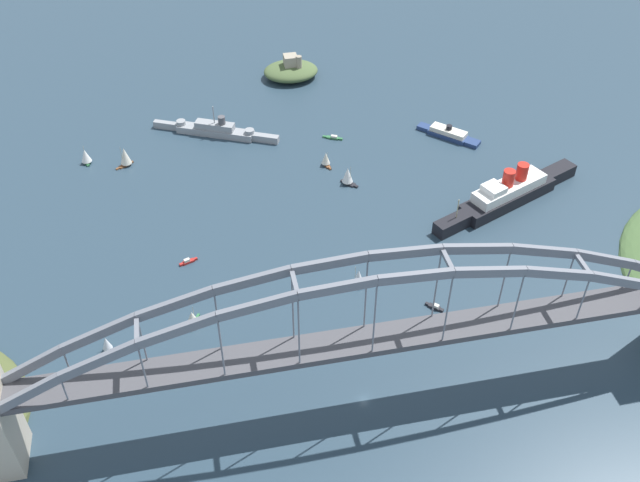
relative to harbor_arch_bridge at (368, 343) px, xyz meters
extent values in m
plane|color=#283D4C|center=(0.00, 0.00, -30.44)|extent=(1400.00, 1400.00, 0.00)
cube|color=#47474C|center=(0.00, 0.00, 1.11)|extent=(230.98, 12.08, 2.40)
cube|color=slate|center=(-107.25, -5.43, 7.04)|extent=(25.26, 1.80, 14.71)
cube|color=slate|center=(-83.42, -5.43, 17.57)|extent=(24.99, 1.80, 12.20)
cube|color=slate|center=(-59.58, -5.43, 25.47)|extent=(24.69, 1.80, 9.67)
cube|color=slate|center=(-35.75, -5.43, 30.73)|extent=(24.36, 1.80, 7.11)
cube|color=slate|center=(-11.92, -5.43, 33.36)|extent=(24.01, 1.80, 4.51)
cube|color=slate|center=(11.92, -5.43, 33.36)|extent=(24.01, 1.80, 4.51)
cube|color=slate|center=(35.75, -5.43, 30.73)|extent=(24.36, 1.80, 7.11)
cube|color=slate|center=(59.58, -5.43, 25.47)|extent=(24.69, 1.80, 9.67)
cube|color=slate|center=(83.42, -5.43, 17.57)|extent=(24.99, 1.80, 12.20)
cube|color=slate|center=(-107.25, 5.43, 7.04)|extent=(25.26, 1.80, 14.71)
cube|color=slate|center=(-83.42, 5.43, 17.57)|extent=(24.99, 1.80, 12.20)
cube|color=slate|center=(-59.58, 5.43, 25.47)|extent=(24.69, 1.80, 9.67)
cube|color=slate|center=(-35.75, 5.43, 30.73)|extent=(24.36, 1.80, 7.11)
cube|color=slate|center=(-11.92, 5.43, 33.36)|extent=(24.01, 1.80, 4.51)
cube|color=slate|center=(11.92, 5.43, 33.36)|extent=(24.01, 1.80, 4.51)
cube|color=slate|center=(35.75, 5.43, 30.73)|extent=(24.36, 1.80, 7.11)
cube|color=slate|center=(59.58, 5.43, 25.47)|extent=(24.69, 1.80, 9.67)
cube|color=slate|center=(83.42, 5.43, 17.57)|extent=(24.99, 1.80, 12.20)
cube|color=slate|center=(-71.50, 0.00, 22.18)|extent=(1.40, 10.87, 1.40)
cube|color=slate|center=(-23.83, 0.00, 32.71)|extent=(1.40, 10.87, 1.40)
cube|color=slate|center=(23.83, 0.00, 32.71)|extent=(1.40, 10.87, 1.40)
cube|color=slate|center=(71.50, 0.00, 22.18)|extent=(1.40, 10.87, 1.40)
cylinder|color=slate|center=(-95.34, -5.43, 7.64)|extent=(0.56, 0.56, 10.65)
cylinder|color=slate|center=(-95.34, 5.43, 7.64)|extent=(0.56, 0.56, 10.65)
cylinder|color=slate|center=(-71.50, -5.43, 12.24)|extent=(0.56, 0.56, 19.86)
cylinder|color=slate|center=(-71.50, 5.43, 12.24)|extent=(0.56, 0.56, 19.86)
cylinder|color=slate|center=(-47.67, -5.43, 15.54)|extent=(0.56, 0.56, 26.44)
cylinder|color=slate|center=(-47.67, 5.43, 15.54)|extent=(0.56, 0.56, 26.44)
cylinder|color=slate|center=(-23.83, -5.43, 17.51)|extent=(0.56, 0.56, 30.39)
cylinder|color=slate|center=(-23.83, 5.43, 17.51)|extent=(0.56, 0.56, 30.39)
cylinder|color=slate|center=(0.00, -5.43, 18.17)|extent=(0.56, 0.56, 31.71)
cylinder|color=slate|center=(0.00, 5.43, 18.17)|extent=(0.56, 0.56, 31.71)
cylinder|color=slate|center=(23.83, -5.43, 17.51)|extent=(0.56, 0.56, 30.39)
cylinder|color=slate|center=(23.83, 5.43, 17.51)|extent=(0.56, 0.56, 30.39)
cylinder|color=slate|center=(47.67, -5.43, 15.54)|extent=(0.56, 0.56, 26.44)
cylinder|color=slate|center=(47.67, 5.43, 15.54)|extent=(0.56, 0.56, 26.44)
cylinder|color=slate|center=(71.50, -5.43, 12.24)|extent=(0.56, 0.56, 19.86)
cylinder|color=slate|center=(71.50, 5.43, 12.24)|extent=(0.56, 0.56, 19.86)
cylinder|color=slate|center=(95.34, 5.43, 7.64)|extent=(0.56, 0.56, 10.65)
cube|color=black|center=(95.33, 97.70, -27.25)|extent=(54.05, 32.35, 6.39)
cube|color=black|center=(62.53, 83.74, -27.25)|extent=(19.07, 13.25, 6.39)
cube|color=black|center=(128.12, 111.66, -27.25)|extent=(19.60, 14.51, 6.39)
cube|color=white|center=(95.33, 97.70, -21.55)|extent=(41.02, 25.40, 5.01)
cube|color=white|center=(85.18, 93.38, -17.45)|extent=(11.76, 12.01, 3.20)
cylinder|color=red|center=(93.48, 96.92, -14.99)|extent=(5.58, 5.58, 8.11)
cylinder|color=red|center=(101.78, 100.45, -14.99)|extent=(5.58, 5.58, 8.11)
cylinder|color=tan|center=(64.58, 84.61, -19.06)|extent=(0.50, 0.50, 10.00)
cube|color=gray|center=(-36.26, 186.19, -28.47)|extent=(41.81, 24.49, 3.94)
cube|color=gray|center=(-62.13, 198.22, -28.47)|extent=(14.29, 8.91, 3.94)
cube|color=gray|center=(-10.38, 174.17, -28.47)|extent=(14.56, 9.50, 3.94)
cube|color=gray|center=(-36.26, 186.19, -24.68)|extent=(21.80, 14.18, 3.65)
cylinder|color=gray|center=(-54.05, 194.46, -25.41)|extent=(4.98, 4.98, 2.20)
cylinder|color=gray|center=(-18.47, 177.93, -25.41)|extent=(4.98, 4.98, 2.20)
cylinder|color=gray|center=(-36.26, 186.19, -17.86)|extent=(0.60, 0.60, 10.00)
cylinder|color=#4C4C51|center=(-32.38, 184.39, -20.66)|extent=(3.91, 3.91, 4.40)
cube|color=navy|center=(87.33, 158.86, -29.32)|extent=(20.69, 20.66, 2.25)
cube|color=navy|center=(77.20, 168.96, -29.32)|extent=(8.91, 8.91, 2.25)
cube|color=navy|center=(97.46, 148.76, -29.32)|extent=(9.68, 9.68, 2.25)
cube|color=beige|center=(87.33, 158.86, -26.91)|extent=(18.60, 18.57, 2.56)
cylinder|color=black|center=(87.33, 158.86, -24.43)|extent=(3.11, 3.11, 2.40)
ellipsoid|color=#4C6038|center=(15.07, 242.27, -26.20)|extent=(33.18, 26.78, 8.48)
cube|color=#9E937F|center=(15.07, 242.27, -19.77)|extent=(8.00, 8.00, 7.77)
cylinder|color=gray|center=(19.57, 238.77, -19.38)|extent=(3.60, 3.60, 8.54)
cube|color=#2D6B3D|center=(-104.12, 173.65, -30.02)|extent=(3.78, 6.07, 0.84)
cube|color=#2D6B3D|center=(-104.89, 177.33, -30.02)|extent=(1.57, 2.09, 0.84)
cube|color=#2D6B3D|center=(-103.36, 169.97, -30.02)|extent=(1.80, 2.14, 0.84)
cylinder|color=tan|center=(-104.22, 174.11, -25.30)|extent=(0.16, 0.16, 8.62)
cone|color=white|center=(-103.89, 172.50, -25.73)|extent=(6.12, 6.12, 6.89)
cube|color=#2D6B3D|center=(25.51, 169.75, -29.97)|extent=(6.87, 4.76, 0.94)
cube|color=#2D6B3D|center=(21.53, 171.68, -29.97)|extent=(2.49, 1.99, 0.94)
cube|color=#2D6B3D|center=(29.48, 167.81, -29.97)|extent=(2.58, 2.20, 0.94)
cube|color=beige|center=(26.25, 169.39, -28.97)|extent=(3.70, 2.94, 1.07)
cube|color=brown|center=(16.99, 144.90, -29.95)|extent=(3.48, 5.27, 0.98)
cube|color=brown|center=(18.03, 141.82, -29.95)|extent=(1.39, 1.83, 0.98)
cube|color=brown|center=(15.95, 147.98, -29.95)|extent=(1.56, 1.89, 0.98)
cylinder|color=tan|center=(17.12, 144.51, -25.55)|extent=(0.16, 0.16, 7.83)
cone|color=silver|center=(16.67, 145.86, -25.95)|extent=(5.67, 5.67, 6.26)
cube|color=#2D6B3D|center=(-57.16, 49.13, -30.07)|extent=(4.47, 6.07, 0.75)
cube|color=#2D6B3D|center=(-55.55, 52.53, -30.07)|extent=(1.73, 2.14, 0.75)
cube|color=#2D6B3D|center=(-58.77, 45.74, -30.07)|extent=(1.92, 2.22, 0.75)
cylinder|color=tan|center=(-56.96, 49.56, -25.70)|extent=(0.16, 0.16, 8.00)
cone|color=silver|center=(-57.66, 48.07, -26.10)|extent=(6.88, 6.88, 6.40)
cube|color=#B2231E|center=(-57.29, 85.46, -29.93)|extent=(5.33, 3.49, 1.02)
cube|color=#B2231E|center=(-54.17, 86.64, -29.93)|extent=(1.92, 1.54, 1.02)
cube|color=#B2231E|center=(-60.41, 84.28, -29.93)|extent=(1.99, 1.73, 1.02)
cube|color=beige|center=(-57.88, 85.24, -28.80)|extent=(2.86, 2.26, 1.24)
cube|color=#2D6B3D|center=(-90.80, 42.49, -29.98)|extent=(2.89, 4.36, 0.92)
cube|color=#2D6B3D|center=(-91.55, 45.05, -29.98)|extent=(1.17, 1.51, 0.92)
cube|color=#2D6B3D|center=(-90.04, 39.93, -29.98)|extent=(1.33, 1.56, 0.92)
cylinder|color=tan|center=(-90.89, 42.81, -25.94)|extent=(0.16, 0.16, 7.17)
cone|color=white|center=(-90.56, 41.69, -26.30)|extent=(4.56, 4.56, 5.74)
cube|color=black|center=(39.17, 37.95, -29.92)|extent=(4.90, 4.85, 1.04)
cube|color=black|center=(36.85, 40.21, -29.92)|extent=(1.94, 1.93, 1.04)
cube|color=black|center=(41.49, 35.69, -29.92)|extent=(2.10, 2.10, 1.04)
cube|color=beige|center=(39.61, 37.53, -28.83)|extent=(2.88, 2.87, 1.13)
cube|color=black|center=(24.76, 127.21, -29.98)|extent=(6.19, 6.27, 0.93)
cube|color=black|center=(27.48, 124.39, -29.98)|extent=(2.31, 2.33, 0.93)
cube|color=black|center=(22.04, 130.04, -29.98)|extent=(2.50, 2.51, 0.93)
cylinder|color=tan|center=(25.10, 126.86, -24.49)|extent=(0.16, 0.16, 10.04)
cone|color=white|center=(23.91, 128.10, -24.99)|extent=(7.62, 7.62, 8.03)
cube|color=#234C8C|center=(10.94, 57.26, -29.97)|extent=(5.73, 4.89, 0.94)
cube|color=#234C8C|center=(8.01, 59.14, -29.97)|extent=(2.06, 1.87, 0.94)
cube|color=#234C8C|center=(13.87, 55.39, -29.97)|extent=(2.18, 2.06, 0.94)
cylinder|color=tan|center=(10.57, 57.50, -24.87)|extent=(0.16, 0.16, 9.27)
cone|color=white|center=(11.85, 56.68, -25.33)|extent=(6.60, 6.60, 7.42)
cube|color=brown|center=(-84.88, 165.85, -30.04)|extent=(6.34, 5.28, 0.81)
cube|color=brown|center=(-88.26, 163.61, -30.04)|extent=(2.26, 1.98, 0.81)
cube|color=brown|center=(-81.50, 168.08, -30.04)|extent=(2.38, 2.16, 0.81)
cylinder|color=tan|center=(-85.30, 165.57, -24.08)|extent=(0.16, 0.16, 11.10)
cone|color=silver|center=(-83.83, 166.55, -24.64)|extent=(7.72, 7.72, 8.88)
cone|color=red|center=(-5.71, 31.94, -29.34)|extent=(2.20, 2.20, 2.20)
sphere|color=#F2E566|center=(-5.71, 31.94, -27.94)|extent=(0.50, 0.50, 0.50)
camera|label=1|loc=(-46.56, -149.04, 179.81)|focal=39.86mm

